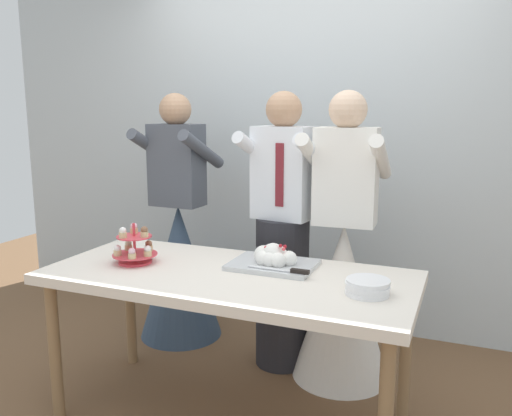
{
  "coord_description": "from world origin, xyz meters",
  "views": [
    {
      "loc": [
        1.06,
        -2.23,
        1.56
      ],
      "look_at": [
        0.08,
        0.15,
        1.07
      ],
      "focal_mm": 37.07,
      "sensor_mm": 36.0,
      "label": 1
    }
  ],
  "objects_px": {
    "person_groom": "(283,246)",
    "person_bride": "(343,282)",
    "plate_stack": "(368,287)",
    "person_guest": "(179,254)",
    "cupcake_stand": "(135,248)",
    "main_cake_tray": "(273,259)",
    "dessert_table": "(228,287)"
  },
  "relations": [
    {
      "from": "person_groom",
      "to": "person_bride",
      "type": "relative_size",
      "value": 1.0
    },
    {
      "from": "plate_stack",
      "to": "person_guest",
      "type": "distance_m",
      "value": 1.68
    },
    {
      "from": "cupcake_stand",
      "to": "person_bride",
      "type": "height_order",
      "value": "person_bride"
    },
    {
      "from": "main_cake_tray",
      "to": "person_groom",
      "type": "distance_m",
      "value": 0.52
    },
    {
      "from": "cupcake_stand",
      "to": "person_guest",
      "type": "distance_m",
      "value": 0.91
    },
    {
      "from": "cupcake_stand",
      "to": "plate_stack",
      "type": "bearing_deg",
      "value": -0.61
    },
    {
      "from": "person_bride",
      "to": "dessert_table",
      "type": "bearing_deg",
      "value": -123.25
    },
    {
      "from": "cupcake_stand",
      "to": "person_groom",
      "type": "distance_m",
      "value": 0.9
    },
    {
      "from": "plate_stack",
      "to": "person_groom",
      "type": "relative_size",
      "value": 0.12
    },
    {
      "from": "plate_stack",
      "to": "person_guest",
      "type": "bearing_deg",
      "value": 149.47
    },
    {
      "from": "cupcake_stand",
      "to": "person_bride",
      "type": "distance_m",
      "value": 1.19
    },
    {
      "from": "dessert_table",
      "to": "person_groom",
      "type": "xyz_separation_m",
      "value": [
        0.04,
        0.67,
        0.05
      ]
    },
    {
      "from": "dessert_table",
      "to": "person_groom",
      "type": "relative_size",
      "value": 1.08
    },
    {
      "from": "person_bride",
      "to": "person_guest",
      "type": "height_order",
      "value": "same"
    },
    {
      "from": "cupcake_stand",
      "to": "person_groom",
      "type": "bearing_deg",
      "value": 51.47
    },
    {
      "from": "dessert_table",
      "to": "person_guest",
      "type": "bearing_deg",
      "value": 133.21
    },
    {
      "from": "dessert_table",
      "to": "cupcake_stand",
      "type": "relative_size",
      "value": 7.83
    },
    {
      "from": "person_groom",
      "to": "person_guest",
      "type": "xyz_separation_m",
      "value": [
        -0.79,
        0.13,
        -0.16
      ]
    },
    {
      "from": "dessert_table",
      "to": "person_guest",
      "type": "distance_m",
      "value": 1.1
    },
    {
      "from": "main_cake_tray",
      "to": "dessert_table",
      "type": "bearing_deg",
      "value": -134.93
    },
    {
      "from": "main_cake_tray",
      "to": "person_guest",
      "type": "height_order",
      "value": "person_guest"
    },
    {
      "from": "person_guest",
      "to": "main_cake_tray",
      "type": "bearing_deg",
      "value": -34.37
    },
    {
      "from": "plate_stack",
      "to": "person_guest",
      "type": "height_order",
      "value": "person_guest"
    },
    {
      "from": "cupcake_stand",
      "to": "person_guest",
      "type": "xyz_separation_m",
      "value": [
        -0.23,
        0.83,
        -0.27
      ]
    },
    {
      "from": "person_guest",
      "to": "cupcake_stand",
      "type": "bearing_deg",
      "value": -74.28
    },
    {
      "from": "dessert_table",
      "to": "plate_stack",
      "type": "distance_m",
      "value": 0.69
    },
    {
      "from": "main_cake_tray",
      "to": "person_guest",
      "type": "distance_m",
      "value": 1.14
    },
    {
      "from": "cupcake_stand",
      "to": "person_bride",
      "type": "bearing_deg",
      "value": 35.85
    },
    {
      "from": "plate_stack",
      "to": "main_cake_tray",
      "type": "bearing_deg",
      "value": 157.14
    },
    {
      "from": "dessert_table",
      "to": "plate_stack",
      "type": "height_order",
      "value": "plate_stack"
    },
    {
      "from": "person_bride",
      "to": "person_groom",
      "type": "bearing_deg",
      "value": 175.93
    },
    {
      "from": "dessert_table",
      "to": "person_guest",
      "type": "xyz_separation_m",
      "value": [
        -0.75,
        0.8,
        -0.12
      ]
    }
  ]
}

